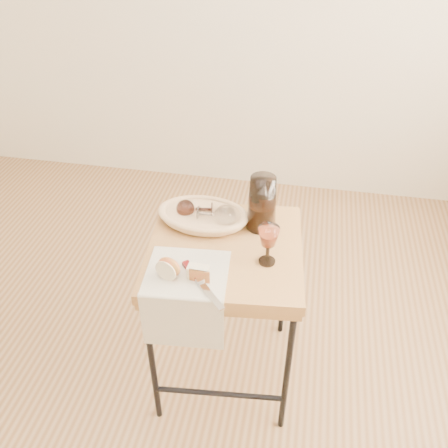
% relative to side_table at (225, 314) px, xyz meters
% --- Properties ---
extents(floor, '(3.60, 3.60, 0.00)m').
position_rel_side_table_xyz_m(floor, '(-0.35, -0.15, -0.36)').
color(floor, brown).
rests_on(floor, ground).
extents(side_table, '(0.62, 0.62, 0.72)m').
position_rel_side_table_xyz_m(side_table, '(0.00, 0.00, 0.00)').
color(side_table, brown).
rests_on(side_table, floor).
extents(tea_towel, '(0.30, 0.28, 0.01)m').
position_rel_side_table_xyz_m(tea_towel, '(-0.10, -0.17, 0.36)').
color(tea_towel, beige).
rests_on(tea_towel, side_table).
extents(bread_basket, '(0.33, 0.24, 0.05)m').
position_rel_side_table_xyz_m(bread_basket, '(-0.11, 0.14, 0.38)').
color(bread_basket, '#B2794A').
rests_on(bread_basket, side_table).
extents(goblet_lying_a, '(0.13, 0.09, 0.07)m').
position_rel_side_table_xyz_m(goblet_lying_a, '(-0.14, 0.15, 0.41)').
color(goblet_lying_a, '#43231B').
rests_on(goblet_lying_a, bread_basket).
extents(goblet_lying_b, '(0.14, 0.09, 0.09)m').
position_rel_side_table_xyz_m(goblet_lying_b, '(-0.07, 0.12, 0.42)').
color(goblet_lying_b, white).
rests_on(goblet_lying_b, bread_basket).
extents(pitcher, '(0.19, 0.26, 0.26)m').
position_rel_side_table_xyz_m(pitcher, '(0.11, 0.15, 0.47)').
color(pitcher, black).
rests_on(pitcher, side_table).
extents(wine_goblet, '(0.09, 0.09, 0.15)m').
position_rel_side_table_xyz_m(wine_goblet, '(0.16, -0.06, 0.44)').
color(wine_goblet, white).
rests_on(wine_goblet, side_table).
extents(apple_half, '(0.09, 0.07, 0.08)m').
position_rel_side_table_xyz_m(apple_half, '(-0.16, -0.20, 0.41)').
color(apple_half, red).
rests_on(apple_half, tea_towel).
extents(apple_wedge, '(0.07, 0.04, 0.05)m').
position_rel_side_table_xyz_m(apple_wedge, '(-0.06, -0.19, 0.39)').
color(apple_wedge, beige).
rests_on(apple_wedge, tea_towel).
extents(table_knife, '(0.19, 0.21, 0.02)m').
position_rel_side_table_xyz_m(table_knife, '(-0.04, -0.22, 0.38)').
color(table_knife, silver).
rests_on(table_knife, tea_towel).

